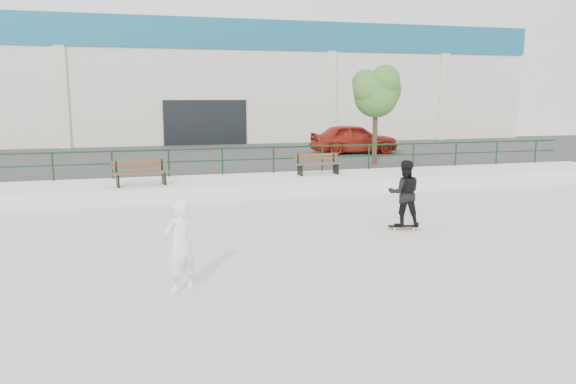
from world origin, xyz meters
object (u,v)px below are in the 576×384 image
object	(u,v)px
bench_right	(318,164)
bench_left	(141,173)
standing_skater	(404,193)
tree	(377,90)
seated_skater	(180,246)
skateboard	(403,226)
red_car	(354,139)

from	to	relation	value
bench_right	bench_left	bearing A→B (deg)	-174.06
bench_left	standing_skater	world-z (taller)	standing_skater
bench_right	tree	distance (m)	5.13
tree	seated_skater	xyz separation A→B (m)	(-9.48, -12.84, -2.84)
bench_left	tree	world-z (taller)	tree
standing_skater	tree	bearing A→B (deg)	-93.28
bench_left	tree	bearing A→B (deg)	10.59
bench_right	tree	bearing A→B (deg)	33.71
bench_left	bench_right	xyz separation A→B (m)	(6.55, 0.93, -0.02)
skateboard	standing_skater	xyz separation A→B (m)	(0.00, 0.00, 0.89)
bench_right	seated_skater	bearing A→B (deg)	-122.31
skateboard	standing_skater	size ratio (longest dim) A/B	0.46
bench_left	seated_skater	xyz separation A→B (m)	(0.56, -9.38, -0.07)
skateboard	bench_right	bearing A→B (deg)	101.09
tree	seated_skater	size ratio (longest dim) A/B	2.51
tree	red_car	distance (m)	5.14
bench_left	bench_right	bearing A→B (deg)	-0.29
red_car	tree	bearing A→B (deg)	172.38
bench_right	red_car	bearing A→B (deg)	56.37
bench_left	skateboard	xyz separation A→B (m)	(6.60, -6.13, -0.84)
red_car	skateboard	size ratio (longest dim) A/B	5.59
bench_left	tree	size ratio (longest dim) A/B	0.44
red_car	seated_skater	xyz separation A→B (m)	(-10.27, -17.30, -0.42)
bench_right	tree	size ratio (longest dim) A/B	0.41
standing_skater	seated_skater	distance (m)	6.86
bench_left	red_car	size ratio (longest dim) A/B	0.42
skateboard	standing_skater	distance (m)	0.89
bench_right	standing_skater	world-z (taller)	standing_skater
bench_left	bench_right	world-z (taller)	bench_left
bench_left	tree	xyz separation A→B (m)	(10.03, 3.45, 2.78)
bench_left	standing_skater	bearing A→B (deg)	-51.29
standing_skater	red_car	bearing A→B (deg)	-90.31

